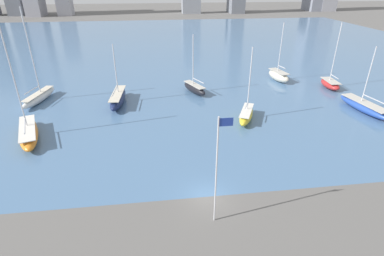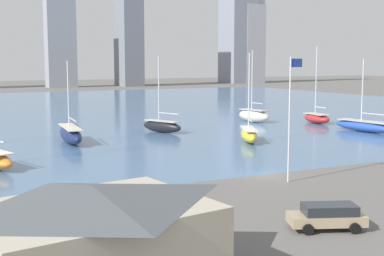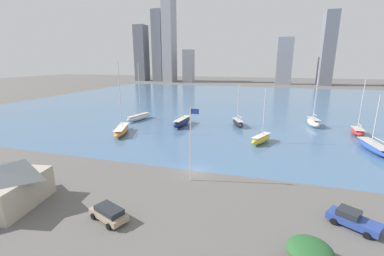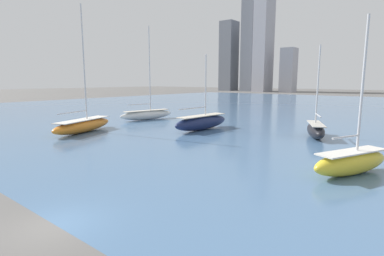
{
  "view_description": "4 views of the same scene",
  "coord_description": "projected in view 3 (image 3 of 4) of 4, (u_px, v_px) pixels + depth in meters",
  "views": [
    {
      "loc": [
        -4.55,
        -23.65,
        20.09
      ],
      "look_at": [
        0.1,
        12.45,
        1.61
      ],
      "focal_mm": 28.0,
      "sensor_mm": 36.0,
      "label": 1
    },
    {
      "loc": [
        -26.76,
        -39.41,
        10.17
      ],
      "look_at": [
        -2.68,
        9.38,
        3.33
      ],
      "focal_mm": 50.0,
      "sensor_mm": 36.0,
      "label": 2
    },
    {
      "loc": [
        9.83,
        -35.39,
        16.43
      ],
      "look_at": [
        -4.58,
        13.44,
        3.18
      ],
      "focal_mm": 24.0,
      "sensor_mm": 36.0,
      "label": 3
    },
    {
      "loc": [
        13.22,
        -6.32,
        6.72
      ],
      "look_at": [
        -4.52,
        16.03,
        2.2
      ],
      "focal_mm": 28.0,
      "sensor_mm": 36.0,
      "label": 4
    }
  ],
  "objects": [
    {
      "name": "ground_plane",
      "position": [
        196.0,
        171.0,
        39.68
      ],
      "size": [
        500.0,
        500.0,
        0.0
      ],
      "primitive_type": "plane",
      "color": "#605E5B"
    },
    {
      "name": "harbor_water",
      "position": [
        242.0,
        103.0,
        104.65
      ],
      "size": [
        180.0,
        140.0,
        0.0
      ],
      "color": "#4C7099",
      "rests_on": "ground_plane"
    },
    {
      "name": "flag_pole",
      "position": [
        191.0,
        142.0,
        35.13
      ],
      "size": [
        1.24,
        0.14,
        10.51
      ],
      "color": "silver",
      "rests_on": "ground_plane"
    },
    {
      "name": "yard_shrub",
      "position": [
        310.0,
        251.0,
        21.04
      ],
      "size": [
        3.71,
        3.71,
        2.1
      ],
      "color": "#4C3823",
      "rests_on": "ground_plane"
    },
    {
      "name": "distant_city_skyline",
      "position": [
        281.0,
        48.0,
        188.08
      ],
      "size": [
        215.36,
        22.8,
        71.18
      ],
      "color": "slate",
      "rests_on": "ground_plane"
    },
    {
      "name": "sailboat_cream",
      "position": [
        313.0,
        122.0,
        66.45
      ],
      "size": [
        3.48,
        7.0,
        11.91
      ],
      "rotation": [
        0.0,
        0.0,
        0.19
      ],
      "color": "beige",
      "rests_on": "harbor_water"
    },
    {
      "name": "sailboat_white",
      "position": [
        139.0,
        117.0,
        73.67
      ],
      "size": [
        3.93,
        10.26,
        15.87
      ],
      "rotation": [
        0.0,
        0.0,
        -0.22
      ],
      "color": "white",
      "rests_on": "harbor_water"
    },
    {
      "name": "sailboat_orange",
      "position": [
        122.0,
        130.0,
        59.72
      ],
      "size": [
        5.76,
        10.85,
        16.36
      ],
      "rotation": [
        0.0,
        0.0,
        0.33
      ],
      "color": "orange",
      "rests_on": "harbor_water"
    },
    {
      "name": "sailboat_red",
      "position": [
        358.0,
        131.0,
        58.82
      ],
      "size": [
        2.94,
        6.24,
        12.59
      ],
      "rotation": [
        0.0,
        0.0,
        -0.07
      ],
      "color": "#B72828",
      "rests_on": "harbor_water"
    },
    {
      "name": "sailboat_blue",
      "position": [
        373.0,
        147.0,
        48.15
      ],
      "size": [
        4.13,
        10.98,
        10.49
      ],
      "rotation": [
        0.0,
        0.0,
        0.15
      ],
      "color": "#284CA8",
      "rests_on": "harbor_water"
    },
    {
      "name": "sailboat_black",
      "position": [
        238.0,
        123.0,
        66.9
      ],
      "size": [
        4.48,
        7.24,
        10.87
      ],
      "rotation": [
        0.0,
        0.0,
        0.41
      ],
      "color": "black",
      "rests_on": "harbor_water"
    },
    {
      "name": "sailboat_yellow",
      "position": [
        261.0,
        139.0,
        52.89
      ],
      "size": [
        4.71,
        7.4,
        11.19
      ],
      "rotation": [
        0.0,
        0.0,
        -0.43
      ],
      "color": "yellow",
      "rests_on": "harbor_water"
    },
    {
      "name": "sailboat_navy",
      "position": [
        182.0,
        122.0,
        67.13
      ],
      "size": [
        2.83,
        10.36,
        10.22
      ],
      "rotation": [
        0.0,
        0.0,
        -0.07
      ],
      "color": "#19234C",
      "rests_on": "harbor_water"
    },
    {
      "name": "parked_wagon_tan",
      "position": [
        109.0,
        213.0,
        27.19
      ],
      "size": [
        4.93,
        3.45,
        1.55
      ],
      "rotation": [
        0.0,
        0.0,
        1.19
      ],
      "color": "tan",
      "rests_on": "ground_plane"
    },
    {
      "name": "parked_pickup_blue",
      "position": [
        352.0,
        219.0,
        26.15
      ],
      "size": [
        5.12,
        4.23,
        1.7
      ],
      "rotation": [
        0.0,
        0.0,
        1.02
      ],
      "color": "#284293",
      "rests_on": "ground_plane"
    }
  ]
}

